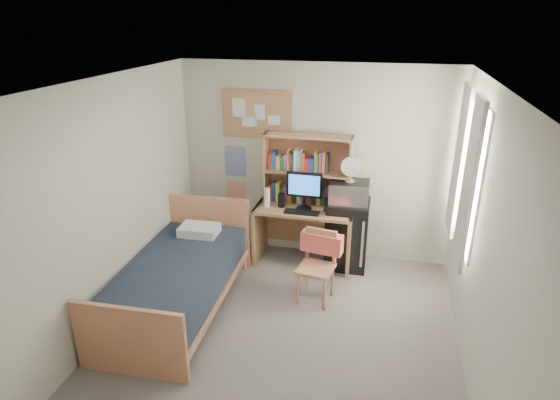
% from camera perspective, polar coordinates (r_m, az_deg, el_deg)
% --- Properties ---
extents(floor, '(3.60, 4.20, 0.02)m').
position_cam_1_polar(floor, '(5.01, -0.24, -17.26)').
color(floor, gray).
rests_on(floor, ground).
extents(ceiling, '(3.60, 4.20, 0.02)m').
position_cam_1_polar(ceiling, '(3.93, -0.30, 13.76)').
color(ceiling, white).
rests_on(ceiling, wall_back).
extents(wall_back, '(3.60, 0.04, 2.60)m').
position_cam_1_polar(wall_back, '(6.23, 4.23, 4.51)').
color(wall_back, beige).
rests_on(wall_back, floor).
extents(wall_left, '(0.04, 4.20, 2.60)m').
position_cam_1_polar(wall_left, '(5.01, -20.74, -1.36)').
color(wall_left, beige).
rests_on(wall_left, floor).
extents(wall_right, '(0.04, 4.20, 2.60)m').
position_cam_1_polar(wall_right, '(4.31, 23.85, -5.66)').
color(wall_right, beige).
rests_on(wall_right, floor).
extents(window_unit, '(0.10, 1.40, 1.70)m').
position_cam_1_polar(window_unit, '(5.29, 21.76, 3.18)').
color(window_unit, white).
rests_on(window_unit, wall_right).
extents(curtain_left, '(0.04, 0.55, 1.70)m').
position_cam_1_polar(curtain_left, '(4.91, 22.00, 1.76)').
color(curtain_left, beige).
rests_on(curtain_left, wall_right).
extents(curtain_right, '(0.04, 0.55, 1.70)m').
position_cam_1_polar(curtain_right, '(5.66, 20.96, 4.47)').
color(curtain_right, beige).
rests_on(curtain_right, wall_right).
extents(bulletin_board, '(0.94, 0.03, 0.64)m').
position_cam_1_polar(bulletin_board, '(6.23, -2.85, 10.42)').
color(bulletin_board, tan).
rests_on(bulletin_board, wall_back).
extents(poster_wave, '(0.30, 0.01, 0.42)m').
position_cam_1_polar(poster_wave, '(6.49, -5.46, 4.71)').
color(poster_wave, navy).
rests_on(poster_wave, wall_back).
extents(poster_japan, '(0.28, 0.01, 0.36)m').
position_cam_1_polar(poster_japan, '(6.64, -5.31, 0.84)').
color(poster_japan, '#E95029').
rests_on(poster_japan, wall_back).
extents(desk, '(1.29, 0.66, 0.80)m').
position_cam_1_polar(desk, '(6.26, 2.96, -4.25)').
color(desk, tan).
rests_on(desk, floor).
extents(desk_chair, '(0.49, 0.49, 0.85)m').
position_cam_1_polar(desk_chair, '(5.44, 4.38, -8.29)').
color(desk_chair, tan).
rests_on(desk_chair, floor).
extents(mini_fridge, '(0.54, 0.54, 0.91)m').
position_cam_1_polar(mini_fridge, '(6.23, 8.16, -4.07)').
color(mini_fridge, black).
rests_on(mini_fridge, floor).
extents(bed, '(1.12, 2.15, 0.58)m').
position_cam_1_polar(bed, '(5.48, -12.37, -10.21)').
color(bed, '#1A222F').
rests_on(bed, floor).
extents(hutch, '(1.14, 0.30, 0.93)m').
position_cam_1_polar(hutch, '(6.08, 3.40, 3.69)').
color(hutch, tan).
rests_on(hutch, desk).
extents(monitor, '(0.46, 0.04, 0.49)m').
position_cam_1_polar(monitor, '(5.95, 2.97, 1.07)').
color(monitor, black).
rests_on(monitor, desk).
extents(keyboard, '(0.45, 0.15, 0.02)m').
position_cam_1_polar(keyboard, '(5.91, 2.67, -1.51)').
color(keyboard, black).
rests_on(keyboard, desk).
extents(speaker_left, '(0.08, 0.08, 0.18)m').
position_cam_1_polar(speaker_left, '(6.07, 0.16, -0.03)').
color(speaker_left, black).
rests_on(speaker_left, desk).
extents(speaker_right, '(0.07, 0.07, 0.18)m').
position_cam_1_polar(speaker_right, '(5.97, 5.77, -0.58)').
color(speaker_right, black).
rests_on(speaker_right, desk).
extents(water_bottle, '(0.08, 0.08, 0.26)m').
position_cam_1_polar(water_bottle, '(6.06, -1.58, 0.30)').
color(water_bottle, white).
rests_on(water_bottle, desk).
extents(hoodie, '(0.51, 0.23, 0.23)m').
position_cam_1_polar(hoodie, '(5.50, 5.11, -5.21)').
color(hoodie, '#FF6B61').
rests_on(hoodie, desk_chair).
extents(microwave, '(0.49, 0.37, 0.28)m').
position_cam_1_polar(microwave, '(5.97, 8.45, 0.97)').
color(microwave, '#BBBBC0').
rests_on(microwave, mini_fridge).
extents(desk_fan, '(0.24, 0.24, 0.29)m').
position_cam_1_polar(desk_fan, '(5.88, 8.60, 3.58)').
color(desk_fan, white).
rests_on(desk_fan, microwave).
extents(pillow, '(0.48, 0.34, 0.11)m').
position_cam_1_polar(pillow, '(5.91, -9.81, -3.62)').
color(pillow, white).
rests_on(pillow, bed).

